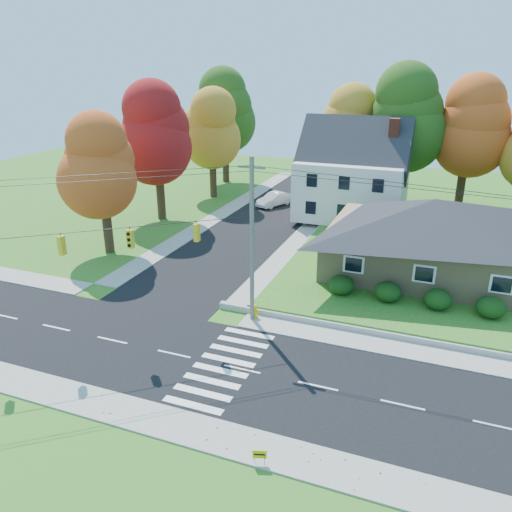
{
  "coord_description": "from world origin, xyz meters",
  "views": [
    {
      "loc": [
        8.54,
        -20.1,
        14.65
      ],
      "look_at": [
        -2.33,
        8.0,
        3.07
      ],
      "focal_mm": 35.0,
      "sensor_mm": 36.0,
      "label": 1
    }
  ],
  "objects": [
    {
      "name": "tree_lot_1",
      "position": [
        4.0,
        33.0,
        9.61
      ],
      "size": [
        7.84,
        7.84,
        14.6
      ],
      "color": "#3F2A19",
      "rests_on": "lawn"
    },
    {
      "name": "tree_lot_2",
      "position": [
        10.0,
        34.0,
        8.96
      ],
      "size": [
        7.28,
        7.28,
        13.56
      ],
      "color": "#3F2A19",
      "rests_on": "lawn"
    },
    {
      "name": "tree_west_0",
      "position": [
        -17.0,
        12.0,
        7.15
      ],
      "size": [
        6.16,
        6.16,
        11.47
      ],
      "color": "#3F2A19",
      "rests_on": "ground"
    },
    {
      "name": "traffic_infrastructure",
      "position": [
        -0.15,
        1.35,
        5.15
      ],
      "size": [
        38.1,
        10.66,
        10.0
      ],
      "color": "#666059",
      "rests_on": "ground"
    },
    {
      "name": "ground",
      "position": [
        0.0,
        0.0,
        0.0
      ],
      "size": [
        120.0,
        120.0,
        0.0
      ],
      "primitive_type": "plane",
      "color": "#3D7923"
    },
    {
      "name": "road_main",
      "position": [
        0.0,
        0.0,
        0.01
      ],
      "size": [
        90.0,
        8.0,
        0.02
      ],
      "primitive_type": "cube",
      "color": "black",
      "rests_on": "ground"
    },
    {
      "name": "colonial_house",
      "position": [
        0.04,
        28.0,
        4.58
      ],
      "size": [
        10.4,
        8.4,
        9.6
      ],
      "color": "silver",
      "rests_on": "lawn"
    },
    {
      "name": "sidewalk_south",
      "position": [
        0.0,
        -5.0,
        0.04
      ],
      "size": [
        90.0,
        2.0,
        0.08
      ],
      "primitive_type": "cube",
      "color": "#9C9A90",
      "rests_on": "ground"
    },
    {
      "name": "road_cross",
      "position": [
        -8.0,
        26.0,
        0.01
      ],
      "size": [
        8.0,
        44.0,
        0.02
      ],
      "primitive_type": "cube",
      "color": "black",
      "rests_on": "ground"
    },
    {
      "name": "tree_west_3",
      "position": [
        -19.0,
        40.0,
        9.11
      ],
      "size": [
        7.84,
        7.84,
        14.6
      ],
      "color": "#3F2A19",
      "rests_on": "ground"
    },
    {
      "name": "white_car",
      "position": [
        -8.9,
        30.63,
        0.75
      ],
      "size": [
        3.21,
        4.71,
        1.47
      ],
      "primitive_type": "imported",
      "rotation": [
        0.0,
        0.0,
        -0.41
      ],
      "color": "silver",
      "rests_on": "road_cross"
    },
    {
      "name": "lawn",
      "position": [
        13.0,
        21.0,
        0.25
      ],
      "size": [
        30.0,
        30.0,
        0.5
      ],
      "primitive_type": "cube",
      "color": "#3D7923",
      "rests_on": "ground"
    },
    {
      "name": "sidewalk_north",
      "position": [
        0.0,
        5.0,
        0.04
      ],
      "size": [
        90.0,
        2.0,
        0.08
      ],
      "primitive_type": "cube",
      "color": "#9C9A90",
      "rests_on": "ground"
    },
    {
      "name": "hedge_row",
      "position": [
        7.5,
        9.8,
        1.14
      ],
      "size": [
        10.7,
        1.7,
        1.27
      ],
      "color": "#163A10",
      "rests_on": "lawn"
    },
    {
      "name": "yard_sign",
      "position": [
        3.16,
        -5.79,
        0.51
      ],
      "size": [
        0.55,
        0.21,
        0.71
      ],
      "color": "black",
      "rests_on": "ground"
    },
    {
      "name": "fire_hydrant",
      "position": [
        -1.43,
        5.48,
        0.42
      ],
      "size": [
        0.5,
        0.39,
        0.88
      ],
      "color": "#F2C801",
      "rests_on": "ground"
    },
    {
      "name": "tree_west_2",
      "position": [
        -17.0,
        32.0,
        7.81
      ],
      "size": [
        6.72,
        6.72,
        12.51
      ],
      "color": "#3F2A19",
      "rests_on": "ground"
    },
    {
      "name": "tree_lot_0",
      "position": [
        -2.0,
        34.0,
        8.31
      ],
      "size": [
        6.72,
        6.72,
        12.51
      ],
      "color": "#3F2A19",
      "rests_on": "lawn"
    },
    {
      "name": "tree_west_1",
      "position": [
        -18.0,
        22.0,
        8.46
      ],
      "size": [
        7.28,
        7.28,
        13.56
      ],
      "color": "#3F2A19",
      "rests_on": "ground"
    },
    {
      "name": "ranch_house",
      "position": [
        8.0,
        16.0,
        3.27
      ],
      "size": [
        14.6,
        10.6,
        5.4
      ],
      "color": "tan",
      "rests_on": "lawn"
    }
  ]
}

